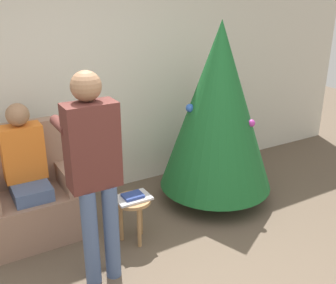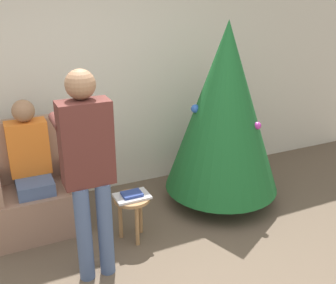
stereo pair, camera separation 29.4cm
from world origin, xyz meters
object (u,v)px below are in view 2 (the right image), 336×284
(person_seated, at_px, (31,162))
(side_stool, at_px, (132,205))
(person_standing, at_px, (88,161))
(armchair, at_px, (35,193))
(christmas_tree, at_px, (224,109))

(person_seated, xyz_separation_m, side_stool, (0.77, -0.56, -0.34))
(person_standing, height_order, side_stool, person_standing)
(person_seated, height_order, person_standing, person_standing)
(armchair, bearing_deg, christmas_tree, -9.98)
(side_stool, bearing_deg, christmas_tree, 13.34)
(person_seated, relative_size, person_standing, 0.76)
(armchair, distance_m, person_standing, 1.13)
(christmas_tree, relative_size, person_seated, 1.52)
(christmas_tree, xyz_separation_m, person_seated, (-1.87, 0.30, -0.36))
(person_seated, bearing_deg, armchair, 90.00)
(christmas_tree, height_order, armchair, christmas_tree)
(armchair, xyz_separation_m, person_seated, (0.00, -0.03, 0.33))
(person_standing, xyz_separation_m, side_stool, (0.43, 0.29, -0.64))
(person_seated, distance_m, side_stool, 1.01)
(christmas_tree, bearing_deg, armchair, 170.02)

